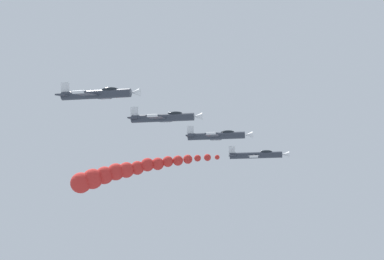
{
  "coord_description": "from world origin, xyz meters",
  "views": [
    {
      "loc": [
        59.77,
        8.37,
        121.05
      ],
      "look_at": [
        0.0,
        0.0,
        137.56
      ],
      "focal_mm": 38.83,
      "sensor_mm": 36.0,
      "label": 1
    }
  ],
  "objects": [
    {
      "name": "airplane_left_inner",
      "position": [
        -3.41,
        3.56,
        137.41
      ],
      "size": [
        9.52,
        10.35,
        2.7
      ],
      "rotation": [
        0.0,
        0.14,
        0.0
      ],
      "color": "#333842"
    },
    {
      "name": "smoke_trail_lead",
      "position": [
        -8.23,
        -14.19,
        132.65
      ],
      "size": [
        8.04,
        24.63,
        7.24
      ],
      "color": "red"
    },
    {
      "name": "airplane_left_outer",
      "position": [
        12.62,
        -10.3,
        139.22
      ],
      "size": [
        9.33,
        10.35,
        3.23
      ],
      "rotation": [
        0.0,
        0.26,
        0.0
      ],
      "color": "#333842"
    },
    {
      "name": "airplane_lead",
      "position": [
        -11.89,
        9.73,
        135.88
      ],
      "size": [
        9.39,
        10.35,
        3.09
      ],
      "rotation": [
        0.0,
        0.23,
        0.0
      ],
      "color": "#333842"
    },
    {
      "name": "airplane_right_inner",
      "position": [
        4.7,
        -3.38,
        138.23
      ],
      "size": [
        9.44,
        10.35,
        2.97
      ],
      "rotation": [
        0.0,
        0.2,
        0.0
      ],
      "color": "#333842"
    }
  ]
}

